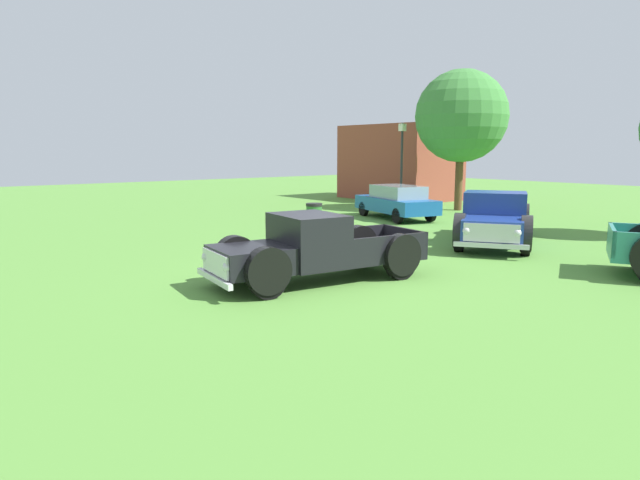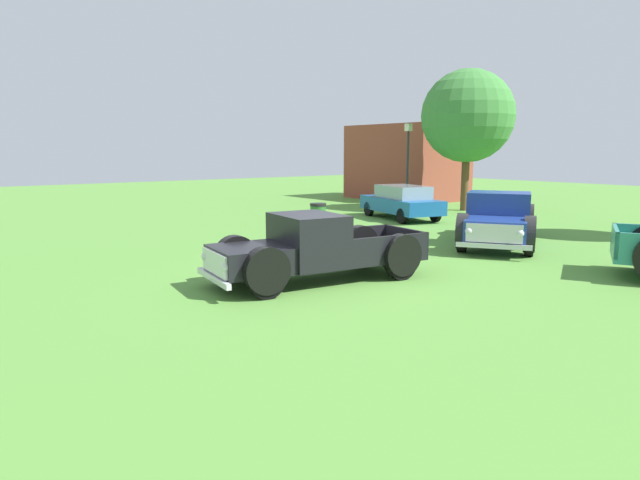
% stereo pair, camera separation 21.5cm
% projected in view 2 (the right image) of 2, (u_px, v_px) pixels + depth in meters
% --- Properties ---
extents(ground_plane, '(80.00, 80.00, 0.00)m').
position_uv_depth(ground_plane, '(321.00, 277.00, 12.53)').
color(ground_plane, '#548C38').
extents(pickup_truck_foreground, '(2.46, 5.04, 1.48)m').
position_uv_depth(pickup_truck_foreground, '(306.00, 250.00, 11.93)').
color(pickup_truck_foreground, black).
rests_on(pickup_truck_foreground, ground_plane).
extents(pickup_truck_behind_left, '(4.36, 5.41, 1.60)m').
position_uv_depth(pickup_truck_behind_left, '(498.00, 221.00, 16.50)').
color(pickup_truck_behind_left, navy).
rests_on(pickup_truck_behind_left, ground_plane).
extents(sedan_distant_a, '(4.47, 2.75, 1.39)m').
position_uv_depth(sedan_distant_a, '(401.00, 201.00, 23.06)').
color(sedan_distant_a, '#195699').
rests_on(sedan_distant_a, ground_plane).
extents(lamp_post_near, '(0.36, 0.36, 4.19)m').
position_uv_depth(lamp_post_near, '(408.00, 163.00, 27.76)').
color(lamp_post_near, '#2D2D33').
rests_on(lamp_post_near, ground_plane).
extents(trash_can, '(0.59, 0.59, 0.95)m').
position_uv_depth(trash_can, '(318.00, 216.00, 19.98)').
color(trash_can, '#2D6B2D').
rests_on(trash_can, ground_plane).
extents(oak_tree_center, '(4.28, 4.28, 6.54)m').
position_uv_depth(oak_tree_center, '(468.00, 116.00, 25.73)').
color(oak_tree_center, brown).
rests_on(oak_tree_center, ground_plane).
extents(brick_pavilion, '(6.32, 4.20, 4.27)m').
position_uv_depth(brick_pavilion, '(406.00, 162.00, 32.41)').
color(brick_pavilion, brown).
rests_on(brick_pavilion, ground_plane).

